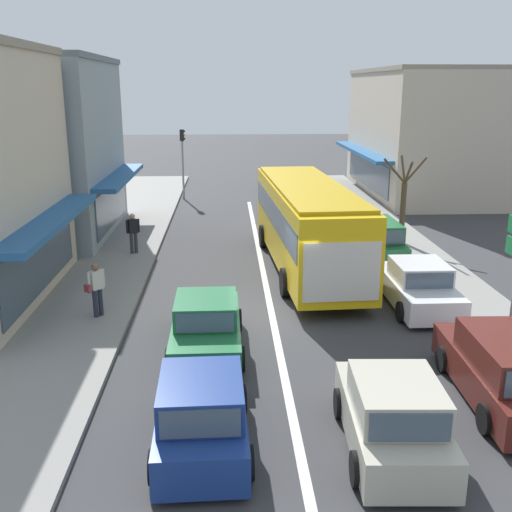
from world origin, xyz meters
name	(u,v)px	position (x,y,z in m)	size (l,w,h in m)	color
ground_plane	(271,311)	(0.00, 0.00, 0.00)	(140.00, 140.00, 0.00)	#353538
lane_centre_line	(263,272)	(0.00, 4.00, 0.00)	(0.20, 28.00, 0.01)	silver
sidewalk_left	(90,258)	(-6.80, 6.00, 0.07)	(5.20, 44.00, 0.14)	gray
kerb_right	(412,254)	(6.20, 6.00, 0.06)	(2.80, 44.00, 0.12)	gray
shopfront_mid_block	(27,149)	(-10.18, 10.19, 3.96)	(8.21, 8.68, 7.93)	#84939E
building_right_far	(430,133)	(11.48, 20.49, 3.85)	(8.75, 13.17, 7.72)	beige
city_bus	(307,220)	(1.64, 4.36, 1.88)	(3.16, 10.97, 3.23)	yellow
hatchback_behind_bus_near	(202,414)	(-1.84, -7.10, 0.71)	(1.89, 3.74, 1.54)	navy
sedan_adjacent_lane_lead	(206,326)	(-1.89, -2.71, 0.66)	(1.92, 4.21, 1.47)	#1E6638
hatchback_queue_gap_filler	(393,417)	(1.73, -7.38, 0.71)	(1.96, 3.78, 1.54)	#B7B29E
parked_wagon_kerb_front	(506,370)	(4.68, -5.70, 0.75)	(2.06, 4.56, 1.58)	#561E19
parked_sedan_kerb_second	(418,286)	(4.60, 0.19, 0.66)	(1.90, 4.20, 1.47)	silver
parked_wagon_kerb_third	(373,240)	(4.51, 5.73, 0.75)	(1.99, 4.53, 1.58)	#1E6638
traffic_light_downstreet	(183,152)	(-3.94, 19.20, 2.85)	(0.32, 0.24, 4.20)	gray
street_tree_right	(403,204)	(6.21, 7.65, 1.83)	(1.87, 1.62, 3.82)	brown
pedestrian_with_handbag_near	(96,286)	(-5.14, -0.51, 1.07)	(0.54, 0.57, 1.63)	#232838
pedestrian_browsing_midblock	(133,231)	(-5.10, 6.42, 1.07)	(0.52, 0.36, 1.63)	#333338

